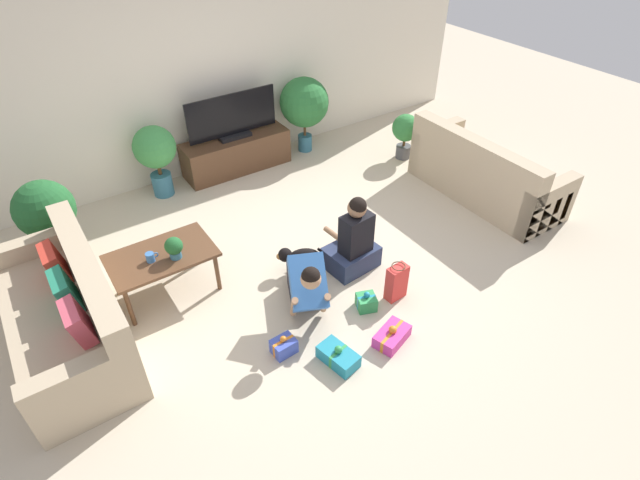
# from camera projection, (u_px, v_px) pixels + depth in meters

# --- Properties ---
(ground_plane) EXTENTS (16.00, 16.00, 0.00)m
(ground_plane) POSITION_uv_depth(u_px,v_px,m) (322.00, 263.00, 5.37)
(ground_plane) COLOR beige
(wall_back) EXTENTS (8.40, 0.06, 2.60)m
(wall_back) POSITION_uv_depth(u_px,v_px,m) (206.00, 72.00, 6.29)
(wall_back) COLOR silver
(wall_back) RESTS_ON ground_plane
(sofa_left) EXTENTS (0.83, 1.94, 0.86)m
(sofa_left) POSITION_uv_depth(u_px,v_px,m) (68.00, 317.00, 4.33)
(sofa_left) COLOR tan
(sofa_left) RESTS_ON ground_plane
(sofa_right) EXTENTS (0.83, 1.94, 0.86)m
(sofa_right) POSITION_uv_depth(u_px,v_px,m) (484.00, 175.00, 6.24)
(sofa_right) COLOR tan
(sofa_right) RESTS_ON ground_plane
(coffee_table) EXTENTS (0.99, 0.61, 0.48)m
(coffee_table) POSITION_uv_depth(u_px,v_px,m) (162.00, 259.00, 4.77)
(coffee_table) COLOR brown
(coffee_table) RESTS_ON ground_plane
(tv_console) EXTENTS (1.46, 0.46, 0.48)m
(tv_console) POSITION_uv_depth(u_px,v_px,m) (236.00, 153.00, 6.82)
(tv_console) COLOR brown
(tv_console) RESTS_ON ground_plane
(tv) EXTENTS (1.25, 0.20, 0.60)m
(tv) POSITION_uv_depth(u_px,v_px,m) (232.00, 119.00, 6.51)
(tv) COLOR black
(tv) RESTS_ON tv_console
(potted_plant_corner_left) EXTENTS (0.60, 0.60, 0.93)m
(potted_plant_corner_left) POSITION_uv_depth(u_px,v_px,m) (45.00, 212.00, 5.08)
(potted_plant_corner_left) COLOR beige
(potted_plant_corner_left) RESTS_ON ground_plane
(potted_plant_corner_right) EXTENTS (0.38, 0.38, 0.65)m
(potted_plant_corner_right) POSITION_uv_depth(u_px,v_px,m) (405.00, 131.00, 6.97)
(potted_plant_corner_right) COLOR #4C4C51
(potted_plant_corner_right) RESTS_ON ground_plane
(potted_plant_back_left) EXTENTS (0.52, 0.52, 0.93)m
(potted_plant_back_left) POSITION_uv_depth(u_px,v_px,m) (155.00, 152.00, 6.08)
(potted_plant_back_left) COLOR #336B84
(potted_plant_back_left) RESTS_ON ground_plane
(potted_plant_back_right) EXTENTS (0.69, 0.69, 1.08)m
(potted_plant_back_right) POSITION_uv_depth(u_px,v_px,m) (304.00, 104.00, 6.97)
(potted_plant_back_right) COLOR #336B84
(potted_plant_back_right) RESTS_ON ground_plane
(person_kneeling) EXTENTS (0.60, 0.82, 0.77)m
(person_kneeling) POSITION_uv_depth(u_px,v_px,m) (306.00, 284.00, 4.63)
(person_kneeling) COLOR #23232D
(person_kneeling) RESTS_ON ground_plane
(person_sitting) EXTENTS (0.55, 0.51, 0.89)m
(person_sitting) POSITION_uv_depth(u_px,v_px,m) (353.00, 243.00, 5.13)
(person_sitting) COLOR #283351
(person_sitting) RESTS_ON ground_plane
(dog) EXTENTS (0.48, 0.29, 0.30)m
(dog) POSITION_uv_depth(u_px,v_px,m) (299.00, 256.00, 5.16)
(dog) COLOR black
(dog) RESTS_ON ground_plane
(gift_box_a) EXTENTS (0.27, 0.39, 0.19)m
(gift_box_a) POSITION_uv_depth(u_px,v_px,m) (338.00, 356.00, 4.29)
(gift_box_a) COLOR teal
(gift_box_a) RESTS_ON ground_plane
(gift_box_b) EXTENTS (0.39, 0.31, 0.19)m
(gift_box_b) POSITION_uv_depth(u_px,v_px,m) (392.00, 336.00, 4.48)
(gift_box_b) COLOR #CC3389
(gift_box_b) RESTS_ON ground_plane
(gift_box_c) EXTENTS (0.23, 0.23, 0.20)m
(gift_box_c) POSITION_uv_depth(u_px,v_px,m) (366.00, 302.00, 4.80)
(gift_box_c) COLOR #2D934C
(gift_box_c) RESTS_ON ground_plane
(gift_box_d) EXTENTS (0.21, 0.17, 0.20)m
(gift_box_d) POSITION_uv_depth(u_px,v_px,m) (284.00, 346.00, 4.37)
(gift_box_d) COLOR #3D51BC
(gift_box_d) RESTS_ON ground_plane
(gift_bag_a) EXTENTS (0.22, 0.14, 0.41)m
(gift_bag_a) POSITION_uv_depth(u_px,v_px,m) (397.00, 282.00, 4.85)
(gift_bag_a) COLOR red
(gift_bag_a) RESTS_ON ground_plane
(mug) EXTENTS (0.12, 0.08, 0.09)m
(mug) POSITION_uv_depth(u_px,v_px,m) (151.00, 257.00, 4.63)
(mug) COLOR #386BAD
(mug) RESTS_ON coffee_table
(tabletop_plant) EXTENTS (0.17, 0.17, 0.22)m
(tabletop_plant) POSITION_uv_depth(u_px,v_px,m) (174.00, 247.00, 4.62)
(tabletop_plant) COLOR #336B84
(tabletop_plant) RESTS_ON coffee_table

